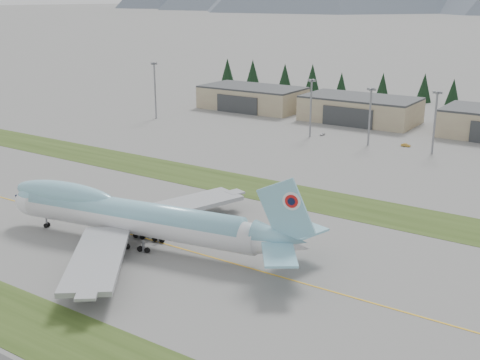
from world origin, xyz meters
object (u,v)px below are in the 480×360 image
Objects in this scene: service_vehicle_a at (322,135)px; service_vehicle_b at (406,147)px; hangar_left at (252,98)px; hangar_center at (360,109)px; boeing_747_freighter at (133,216)px.

service_vehicle_b is at bearing 0.07° from service_vehicle_a.
hangar_center is (55.00, 0.00, 0.00)m from hangar_left.
boeing_747_freighter is 154.02m from hangar_center.
hangar_center is 15.96× the size of service_vehicle_a.
boeing_747_freighter reaches higher than hangar_center.
service_vehicle_a is at bearing -31.95° from hangar_left.
hangar_center is (-12.53, 153.51, -1.04)m from boeing_747_freighter.
service_vehicle_a is (-13.70, 119.94, -6.42)m from boeing_747_freighter.
service_vehicle_b is at bearing -46.34° from hangar_center.
hangar_left is (-67.53, 153.51, -1.04)m from boeing_747_freighter.
hangar_center is at bearing 87.98° from service_vehicle_a.
boeing_747_freighter reaches higher than hangar_left.
service_vehicle_a is (53.83, -33.57, -5.39)m from hangar_left.
boeing_747_freighter is at bearing -83.51° from service_vehicle_a.
hangar_left is at bearing 148.03° from service_vehicle_a.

